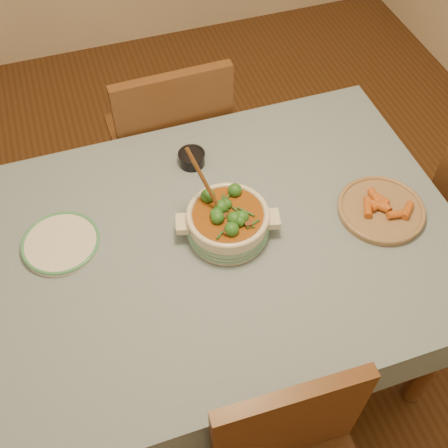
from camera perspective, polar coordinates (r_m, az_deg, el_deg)
name	(u,v)px	position (r m, az deg, el deg)	size (l,w,h in m)	color
floor	(201,352)	(2.39, -2.34, -12.88)	(4.50, 4.50, 0.00)	#482A14
dining_table	(194,263)	(1.81, -3.03, -3.93)	(1.68, 1.08, 0.76)	brown
stew_casserole	(228,221)	(1.71, 0.38, 0.30)	(0.32, 0.30, 0.30)	beige
white_plate	(61,243)	(1.79, -16.25, -1.86)	(0.31, 0.31, 0.02)	silver
condiment_bowl	(192,158)	(1.94, -3.31, 6.76)	(0.12, 0.12, 0.05)	black
fried_plate	(381,209)	(1.86, 15.70, 1.51)	(0.33, 0.33, 0.05)	#9F8358
chair_far	(171,141)	(2.35, -5.44, 8.37)	(0.46, 0.46, 0.95)	brown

